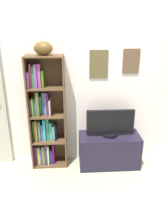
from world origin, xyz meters
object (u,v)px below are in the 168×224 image
at_px(football, 43,48).
at_px(television, 110,123).
at_px(bookshelf, 45,118).
at_px(tv_stand, 109,150).

relative_size(football, television, 0.36).
distance_m(bookshelf, football, 0.96).
bearing_deg(television, bookshelf, 173.70).
distance_m(football, tv_stand, 1.69).
bearing_deg(tv_stand, bookshelf, 173.62).
height_order(football, tv_stand, football).
relative_size(bookshelf, tv_stand, 1.84).
xyz_separation_m(bookshelf, football, (0.05, -0.03, 0.95)).
height_order(bookshelf, television, bookshelf).
relative_size(football, tv_stand, 0.28).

